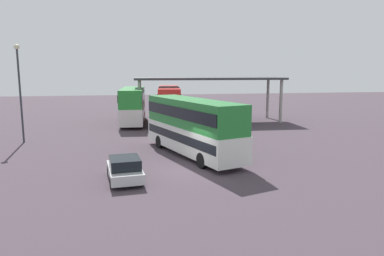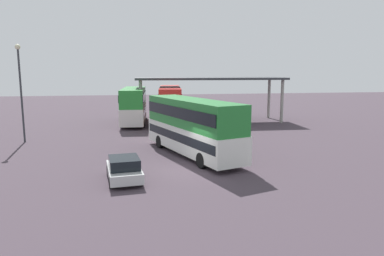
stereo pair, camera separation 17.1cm
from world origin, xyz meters
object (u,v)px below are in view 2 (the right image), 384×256
at_px(parked_hatchback, 124,169).
at_px(double_decker_near_canopy, 134,104).
at_px(double_decker_main, 192,125).
at_px(lamppost_tall, 20,82).
at_px(double_decker_mid_row, 170,103).

distance_m(parked_hatchback, double_decker_near_canopy, 21.92).
height_order(double_decker_main, double_decker_near_canopy, double_decker_near_canopy).
relative_size(double_decker_main, parked_hatchback, 2.89).
bearing_deg(double_decker_main, double_decker_near_canopy, -4.73).
bearing_deg(lamppost_tall, parked_hatchback, -55.28).
height_order(double_decker_near_canopy, lamppost_tall, lamppost_tall).
bearing_deg(double_decker_mid_row, parked_hatchback, 173.10).
xyz_separation_m(double_decker_mid_row, lamppost_tall, (-13.60, -9.28, 2.84)).
distance_m(double_decker_main, double_decker_mid_row, 16.39).
height_order(parked_hatchback, double_decker_mid_row, double_decker_mid_row).
bearing_deg(double_decker_near_canopy, lamppost_tall, 139.17).
relative_size(parked_hatchback, double_decker_mid_row, 0.34).
bearing_deg(parked_hatchback, double_decker_main, -48.27).
xyz_separation_m(double_decker_near_canopy, lamppost_tall, (-9.43, -9.43, 2.91)).
height_order(double_decker_main, lamppost_tall, lamppost_tall).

